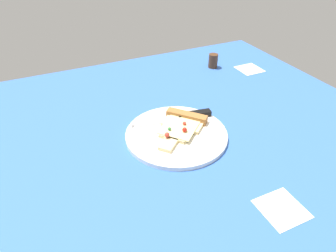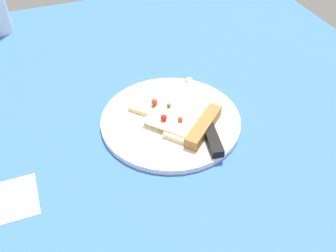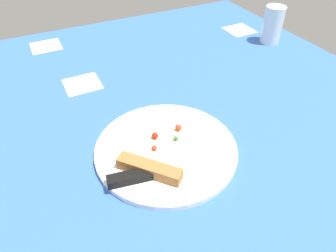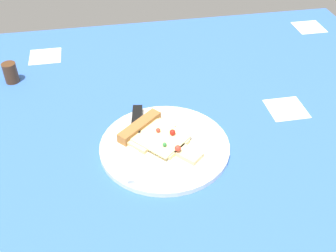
{
  "view_description": "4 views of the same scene",
  "coord_description": "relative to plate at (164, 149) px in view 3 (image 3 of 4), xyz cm",
  "views": [
    {
      "loc": [
        52.45,
        -29.99,
        50.02
      ],
      "look_at": [
        -7.47,
        -2.16,
        3.58
      ],
      "focal_mm": 32.03,
      "sensor_mm": 36.0,
      "label": 1
    },
    {
      "loc": [
        14.21,
        54.21,
        51.64
      ],
      "look_at": [
        -4.77,
        3.43,
        2.55
      ],
      "focal_mm": 41.04,
      "sensor_mm": 36.0,
      "label": 2
    },
    {
      "loc": [
        -44.78,
        18.5,
        42.7
      ],
      "look_at": [
        -2.84,
        -2.31,
        2.82
      ],
      "focal_mm": 32.21,
      "sensor_mm": 36.0,
      "label": 3
    },
    {
      "loc": [
        -17.85,
        -65.07,
        59.8
      ],
      "look_at": [
        -5.31,
        3.05,
        3.68
      ],
      "focal_mm": 43.83,
      "sensor_mm": 36.0,
      "label": 4
    }
  ],
  "objects": [
    {
      "name": "drinking_glass",
      "position": [
        30.01,
        -52.28,
        5.1
      ],
      "size": [
        6.08,
        6.08,
        11.37
      ],
      "primitive_type": "cylinder",
      "color": "silver",
      "rests_on": "ground_plane"
    },
    {
      "name": "pizza_slice",
      "position": [
        -1.69,
        1.91,
        1.39
      ],
      "size": [
        17.38,
        18.2,
        2.61
      ],
      "rotation": [
        0.0,
        0.0,
        3.87
      ],
      "color": "beige",
      "rests_on": "plate"
    },
    {
      "name": "knife",
      "position": [
        -5.78,
        3.49,
        1.2
      ],
      "size": [
        6.24,
        24.0,
        2.45
      ],
      "rotation": [
        0.0,
        0.0,
        2.97
      ],
      "color": "silver",
      "rests_on": "plate"
    },
    {
      "name": "ground_plane",
      "position": [
        6.65,
        -0.33,
        -2.09
      ],
      "size": [
        127.29,
        127.29,
        3.0
      ],
      "color": "#3360B7",
      "rests_on": "ground"
    },
    {
      "name": "plate",
      "position": [
        0.0,
        0.0,
        0.0
      ],
      "size": [
        28.01,
        28.01,
        1.18
      ],
      "primitive_type": "cylinder",
      "color": "white",
      "rests_on": "ground_plane"
    }
  ]
}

